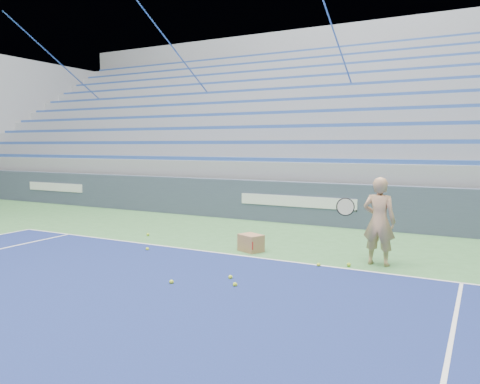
# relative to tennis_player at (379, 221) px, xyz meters

# --- Properties ---
(sponsor_barrier) EXTENTS (30.00, 0.32, 1.10)m
(sponsor_barrier) POSITION_rel_tennis_player_xyz_m (-2.76, 3.45, -0.22)
(sponsor_barrier) COLOR #3B455A
(sponsor_barrier) RESTS_ON ground
(bleachers) EXTENTS (31.00, 9.15, 7.30)m
(bleachers) POSITION_rel_tennis_player_xyz_m (-2.77, 9.17, 1.59)
(bleachers) COLOR gray
(bleachers) RESTS_ON ground
(tennis_player) EXTENTS (0.90, 0.82, 1.53)m
(tennis_player) POSITION_rel_tennis_player_xyz_m (0.00, 0.00, 0.00)
(tennis_player) COLOR tan
(tennis_player) RESTS_ON ground
(ball_box) EXTENTS (0.54, 0.49, 0.33)m
(ball_box) POSITION_rel_tennis_player_xyz_m (-2.41, -0.09, -0.60)
(ball_box) COLOR #A4744F
(ball_box) RESTS_ON ground
(tennis_ball_0) EXTENTS (0.07, 0.07, 0.07)m
(tennis_ball_0) POSITION_rel_tennis_player_xyz_m (-1.83, -1.96, -0.73)
(tennis_ball_0) COLOR #C7E92F
(tennis_ball_0) RESTS_ON ground
(tennis_ball_1) EXTENTS (0.07, 0.07, 0.07)m
(tennis_ball_1) POSITION_rel_tennis_player_xyz_m (-5.18, 0.20, -0.73)
(tennis_ball_1) COLOR #C7E92F
(tennis_ball_1) RESTS_ON ground
(tennis_ball_2) EXTENTS (0.07, 0.07, 0.07)m
(tennis_ball_2) POSITION_rel_tennis_player_xyz_m (-2.49, -2.59, -0.73)
(tennis_ball_2) COLOR #C7E92F
(tennis_ball_2) RESTS_ON ground
(tennis_ball_3) EXTENTS (0.07, 0.07, 0.07)m
(tennis_ball_3) POSITION_rel_tennis_player_xyz_m (-1.59, -2.26, -0.73)
(tennis_ball_3) COLOR #C7E92F
(tennis_ball_3) RESTS_ON ground
(tennis_ball_4) EXTENTS (0.07, 0.07, 0.07)m
(tennis_ball_4) POSITION_rel_tennis_player_xyz_m (-4.23, -0.99, -0.73)
(tennis_ball_4) COLOR #C7E92F
(tennis_ball_4) RESTS_ON ground
(tennis_ball_5) EXTENTS (0.07, 0.07, 0.07)m
(tennis_ball_5) POSITION_rel_tennis_player_xyz_m (-0.86, -0.60, -0.73)
(tennis_ball_5) COLOR #C7E92F
(tennis_ball_5) RESTS_ON ground
(tennis_ball_6) EXTENTS (0.07, 0.07, 0.07)m
(tennis_ball_6) POSITION_rel_tennis_player_xyz_m (-0.41, -0.35, -0.73)
(tennis_ball_6) COLOR #C7E92F
(tennis_ball_6) RESTS_ON ground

